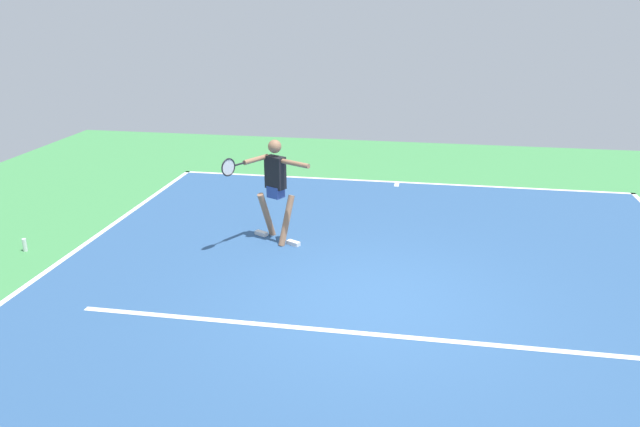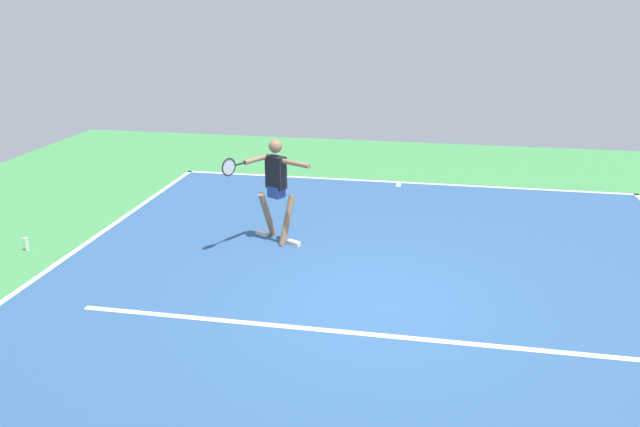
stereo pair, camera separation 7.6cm
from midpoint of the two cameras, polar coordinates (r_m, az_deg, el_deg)
ground_plane at (r=8.55m, az=5.29°, el=-8.31°), size 20.37×20.37×0.00m
court_surface at (r=8.55m, az=5.29°, el=-8.29°), size 10.28×12.00×0.00m
court_line_baseline_near at (r=14.09m, az=7.59°, el=2.93°), size 10.28×0.10×0.01m
court_line_sideline_right at (r=10.25m, az=-24.44°, el=-5.18°), size 0.10×12.00×0.01m
court_line_service at (r=7.80m, az=4.68°, el=-11.21°), size 7.71×0.10×0.01m
court_line_centre_mark at (r=13.89m, az=7.54°, el=2.70°), size 0.10×0.30×0.01m
tennis_player at (r=10.28m, az=-4.03°, el=2.79°), size 1.31×1.16×1.80m
water_bottle at (r=11.27m, az=-25.69°, el=-2.60°), size 0.07×0.07×0.22m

